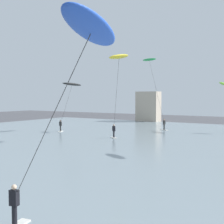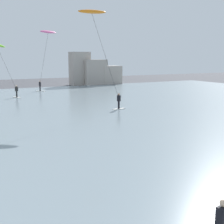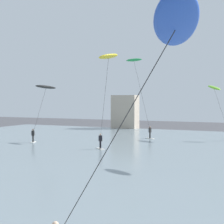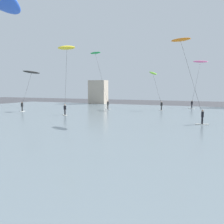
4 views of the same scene
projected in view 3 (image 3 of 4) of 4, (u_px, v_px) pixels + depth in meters
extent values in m
cube|color=gray|center=(216.00, 158.00, 29.87)|extent=(84.00, 52.00, 0.10)
cube|color=#B7A893|center=(125.00, 112.00, 61.40)|extent=(4.67, 2.72, 6.21)
cube|color=silver|center=(33.00, 142.00, 40.57)|extent=(0.95, 1.46, 0.06)
cylinder|color=black|center=(33.00, 139.00, 40.56)|extent=(0.20, 0.20, 0.78)
cube|color=black|center=(33.00, 133.00, 40.53)|extent=(0.40, 0.34, 0.60)
sphere|color=#9E7051|center=(33.00, 130.00, 40.52)|extent=(0.20, 0.20, 0.20)
cylinder|color=#333333|center=(40.00, 110.00, 41.25)|extent=(0.57, 2.05, 5.64)
ellipsoid|color=black|center=(46.00, 87.00, 41.95)|extent=(1.46, 3.88, 0.57)
cube|color=silver|center=(150.00, 138.00, 44.55)|extent=(1.45, 1.03, 0.06)
cylinder|color=black|center=(150.00, 135.00, 44.54)|extent=(0.20, 0.20, 0.78)
cube|color=black|center=(150.00, 130.00, 44.51)|extent=(0.35, 0.40, 0.60)
sphere|color=#9E7051|center=(150.00, 127.00, 44.50)|extent=(0.20, 0.20, 0.20)
cylinder|color=#333333|center=(142.00, 96.00, 43.84)|extent=(1.69, 1.88, 9.23)
ellipsoid|color=green|center=(134.00, 60.00, 43.16)|extent=(2.62, 1.50, 0.39)
cylinder|color=#333333|center=(221.00, 110.00, 43.03)|extent=(1.99, 1.27, 5.62)
ellipsoid|color=#7AD133|center=(214.00, 88.00, 43.88)|extent=(2.48, 2.75, 1.07)
cube|color=silver|center=(100.00, 149.00, 35.01)|extent=(1.34, 1.25, 0.06)
cylinder|color=black|center=(100.00, 145.00, 34.99)|extent=(0.20, 0.20, 0.78)
cube|color=black|center=(100.00, 138.00, 34.97)|extent=(0.39, 0.40, 0.60)
sphere|color=tan|center=(100.00, 134.00, 34.95)|extent=(0.20, 0.20, 0.20)
cylinder|color=#333333|center=(104.00, 100.00, 33.66)|extent=(1.79, 1.79, 8.27)
ellipsoid|color=yellow|center=(109.00, 56.00, 32.35)|extent=(1.35, 3.90, 1.19)
cylinder|color=#333333|center=(111.00, 143.00, 8.95)|extent=(3.50, 0.23, 5.91)
ellipsoid|color=blue|center=(176.00, 23.00, 8.22)|extent=(1.95, 3.68, 1.00)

